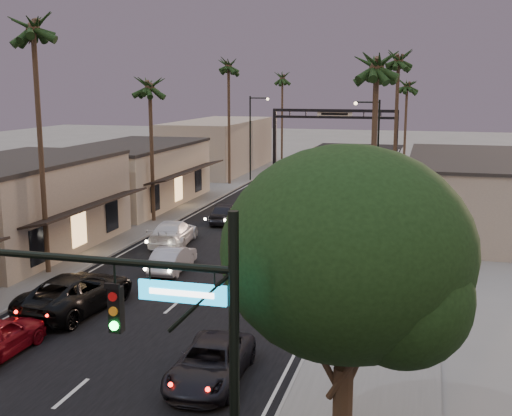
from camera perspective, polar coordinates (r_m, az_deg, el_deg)
The scene contains 28 objects.
ground at distance 49.99m, azimuth 1.87°, elevation -0.85°, with size 200.00×200.00×0.00m, color slate.
road at distance 54.77m, azimuth 3.07°, elevation 0.19°, with size 14.00×120.00×0.02m, color black.
sidewalk_left at distance 63.94m, azimuth -3.95°, elevation 1.78°, with size 5.00×92.00×0.12m, color slate.
sidewalk_right at distance 60.51m, azimuth 13.31°, elevation 0.99°, with size 5.00×92.00×0.12m, color slate.
storefront_mid at distance 42.10m, azimuth -20.26°, elevation 0.05°, with size 8.00×14.00×5.50m, color gray.
storefront_far at distance 55.76m, azimuth -10.76°, elevation 2.80°, with size 8.00×16.00×5.00m, color #C3B095.
storefront_dist at distance 76.90m, azimuth -3.29°, elevation 5.54°, with size 8.00×20.00×6.00m, color gray.
building_right at distance 48.33m, azimuth 18.26°, elevation 1.21°, with size 8.00×18.00×5.00m, color gray.
traffic_signal at distance 13.86m, azimuth -9.67°, elevation -10.94°, with size 8.51×0.22×7.80m.
corner_tree at distance 15.76m, azimuth 8.32°, elevation -4.76°, with size 6.20×6.20×8.80m.
arch at distance 78.57m, azimuth 6.98°, elevation 7.45°, with size 15.20×0.40×7.27m.
streetlight_right at distance 53.03m, azimuth 10.49°, elevation 5.48°, with size 2.13×0.30×9.00m.
streetlight_left at distance 68.26m, azimuth -0.29°, elevation 6.84°, with size 2.13×0.30×9.00m.
palm_lb at distance 35.78m, azimuth -19.26°, elevation 15.44°, with size 3.20×3.20×15.20m.
palm_lc at distance 47.92m, azimuth -9.45°, elevation 11.11°, with size 3.20×3.20×12.20m.
palm_ld at distance 65.73m, azimuth -2.46°, elevation 12.85°, with size 3.20×3.20×14.20m.
palm_ra at distance 31.76m, azimuth 10.71°, elevation 12.98°, with size 3.20×3.20×13.20m.
palm_rb at distance 51.75m, azimuth 12.58°, elevation 13.13°, with size 3.20×3.20×14.20m.
palm_rc at distance 71.68m, azimuth 13.30°, elevation 10.86°, with size 3.20×3.20×12.20m.
palm_far at distance 87.83m, azimuth 2.36°, elevation 11.74°, with size 3.20×3.20×13.20m.
oncoming_pickup at distance 30.69m, azimuth -15.65°, elevation -7.20°, with size 2.89×6.28×1.74m, color black.
oncoming_silver at distance 35.97m, azimuth -7.42°, elevation -4.47°, with size 1.50×4.29×1.41m, color #A6A5AB.
oncoming_white at distance 41.70m, azimuth -7.37°, elevation -2.19°, with size 2.24×5.50×1.60m, color white.
oncoming_dgrey at distance 48.03m, azimuth -2.78°, elevation -0.40°, with size 1.82×4.53×1.55m, color black.
curbside_near at distance 22.98m, azimuth -4.08°, elevation -13.57°, with size 2.28×4.95×1.38m, color black.
curbside_black at distance 31.78m, azimuth 5.41°, elevation -6.56°, with size 1.91×4.69×1.36m, color black.
curbside_grey at distance 40.39m, azimuth 5.12°, elevation -2.67°, with size 1.74×4.31×1.47m, color #58575D.
curbside_far at distance 56.94m, azimuth 8.74°, elevation 1.21°, with size 1.50×4.30×1.42m, color black.
Camera 1 is at (11.21, -7.63, 10.21)m, focal length 45.00 mm.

